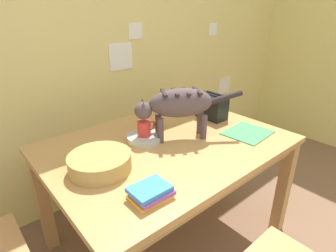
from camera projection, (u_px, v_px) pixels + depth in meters
The scene contains 9 objects.
wall_rear at pixel (107, 37), 1.96m from camera, with size 4.98×0.11×2.50m.
dining_table at pixel (168, 154), 1.59m from camera, with size 1.36×0.99×0.73m.
cat at pixel (178, 105), 1.53m from camera, with size 0.57×0.35×0.30m.
saucer_bowl at pixel (144, 138), 1.57m from camera, with size 0.20×0.20×0.03m, color #AFBAB2.
coffee_mug at pixel (145, 128), 1.55m from camera, with size 0.12×0.08×0.09m.
magazine at pixel (248, 133), 1.67m from camera, with size 0.27×0.23×0.01m, color #459C5E.
book_stack at pixel (151, 193), 1.08m from camera, with size 0.17×0.13×0.05m.
wicker_basket at pixel (100, 162), 1.27m from camera, with size 0.30×0.30×0.08m.
toaster at pixel (212, 106), 1.87m from camera, with size 0.12×0.20×0.18m.
Camera 1 is at (-1.00, 0.34, 1.43)m, focal length 28.73 mm.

